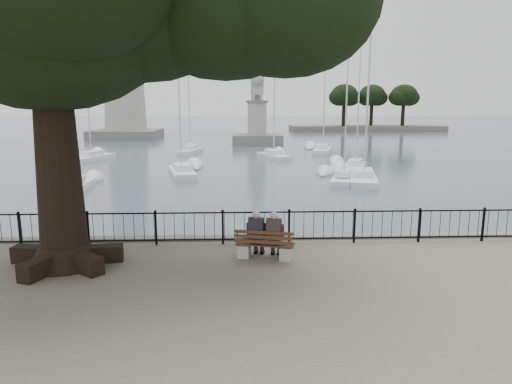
{
  "coord_description": "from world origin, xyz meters",
  "views": [
    {
      "loc": [
        -0.53,
        -10.79,
        4.15
      ],
      "look_at": [
        0.0,
        2.5,
        1.6
      ],
      "focal_mm": 32.0,
      "sensor_mm": 36.0,
      "label": 1
    }
  ],
  "objects_px": {
    "person_left": "(257,235)",
    "lion_monument": "(257,126)",
    "lighthouse": "(122,52)",
    "bench": "(265,248)",
    "person_right": "(275,236)"
  },
  "relations": [
    {
      "from": "person_left",
      "to": "lighthouse",
      "type": "xyz_separation_m",
      "value": [
        -17.98,
        60.72,
        11.41
      ]
    },
    {
      "from": "lighthouse",
      "to": "person_left",
      "type": "bearing_deg",
      "value": -73.51
    },
    {
      "from": "lighthouse",
      "to": "lion_monument",
      "type": "distance_m",
      "value": 25.67
    },
    {
      "from": "lighthouse",
      "to": "lion_monument",
      "type": "relative_size",
      "value": 3.28
    },
    {
      "from": "person_left",
      "to": "lighthouse",
      "type": "distance_m",
      "value": 64.35
    },
    {
      "from": "lighthouse",
      "to": "bench",
      "type": "bearing_deg",
      "value": -73.37
    },
    {
      "from": "bench",
      "to": "lion_monument",
      "type": "xyz_separation_m",
      "value": [
        1.82,
        48.79,
        1.1
      ]
    },
    {
      "from": "person_left",
      "to": "bench",
      "type": "bearing_deg",
      "value": -35.04
    },
    {
      "from": "bench",
      "to": "person_right",
      "type": "bearing_deg",
      "value": 6.55
    },
    {
      "from": "person_left",
      "to": "lighthouse",
      "type": "relative_size",
      "value": 0.04
    },
    {
      "from": "bench",
      "to": "person_right",
      "type": "distance_m",
      "value": 0.42
    },
    {
      "from": "bench",
      "to": "person_right",
      "type": "xyz_separation_m",
      "value": [
        0.27,
        0.03,
        0.32
      ]
    },
    {
      "from": "person_left",
      "to": "lighthouse",
      "type": "bearing_deg",
      "value": 106.49
    },
    {
      "from": "bench",
      "to": "lion_monument",
      "type": "relative_size",
      "value": 0.18
    },
    {
      "from": "person_left",
      "to": "lion_monument",
      "type": "bearing_deg",
      "value": 87.62
    }
  ]
}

